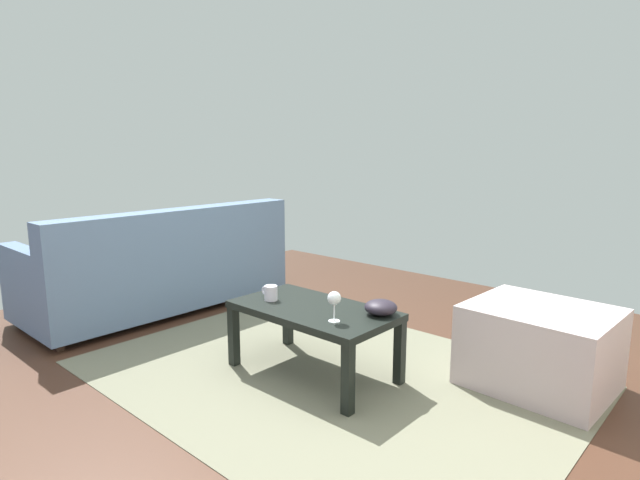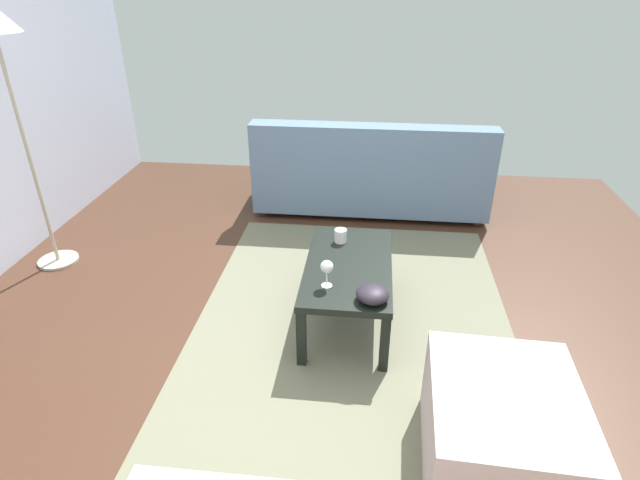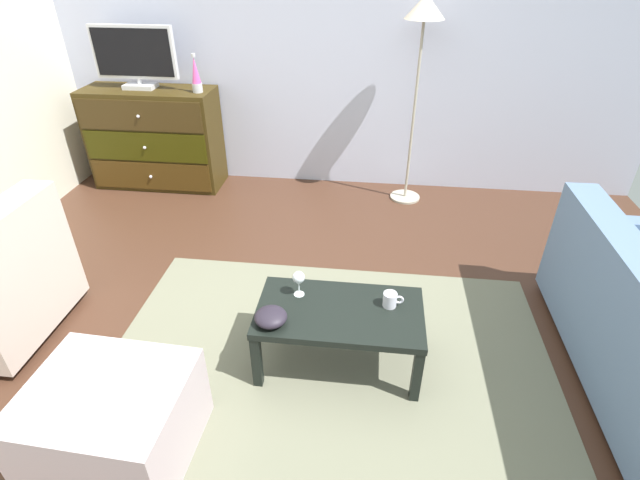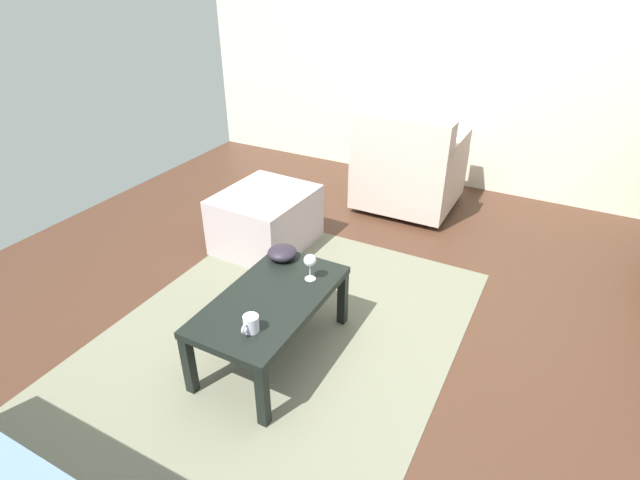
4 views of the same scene
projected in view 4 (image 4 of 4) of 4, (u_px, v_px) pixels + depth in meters
The scene contains 9 objects.
ground_plane at pixel (320, 338), 2.94m from camera, with size 5.74×5.20×0.05m, color #42281B.
wall_plain_left at pixel (462, 44), 4.30m from camera, with size 0.12×5.20×2.55m, color beige.
area_rug at pixel (274, 344), 2.85m from camera, with size 2.60×1.90×0.01m, color #686954.
coffee_table at pixel (271, 305), 2.63m from camera, with size 0.91×0.50×0.39m.
wine_glass at pixel (310, 261), 2.68m from camera, with size 0.07×0.07×0.16m.
mug at pixel (251, 324), 2.34m from camera, with size 0.11×0.08×0.08m.
bowl_decorative at pixel (282, 253), 2.91m from camera, with size 0.17×0.17×0.08m, color black.
armchair at pixel (408, 169), 4.23m from camera, with size 0.80×0.80×0.87m.
ottoman at pixel (266, 220), 3.73m from camera, with size 0.70×0.60×0.44m, color #B3A3A5.
Camera 4 is at (1.99, 1.05, 1.95)m, focal length 27.86 mm.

